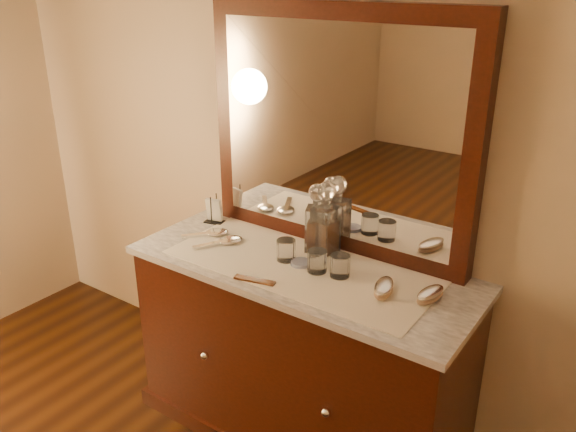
{
  "coord_description": "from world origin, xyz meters",
  "views": [
    {
      "loc": [
        1.18,
        0.18,
        1.96
      ],
      "look_at": [
        0.0,
        1.85,
        1.1
      ],
      "focal_mm": 36.95,
      "sensor_mm": 36.0,
      "label": 1
    }
  ],
  "objects_px": {
    "dresser_cabinet": "(301,355)",
    "decanter_right": "(326,225)",
    "mirror_frame": "(337,132)",
    "brush_near": "(384,288)",
    "napkin_rack": "(214,212)",
    "hand_mirror_outer": "(213,233)",
    "brush_far": "(430,295)",
    "hand_mirror_inner": "(226,241)",
    "decanter_left": "(317,225)",
    "comb": "(255,280)",
    "pin_dish": "(301,263)"
  },
  "relations": [
    {
      "from": "napkin_rack",
      "to": "decanter_right",
      "type": "relative_size",
      "value": 0.44
    },
    {
      "from": "brush_near",
      "to": "decanter_right",
      "type": "bearing_deg",
      "value": 153.94
    },
    {
      "from": "comb",
      "to": "brush_near",
      "type": "bearing_deg",
      "value": 10.91
    },
    {
      "from": "napkin_rack",
      "to": "brush_near",
      "type": "distance_m",
      "value": 0.97
    },
    {
      "from": "pin_dish",
      "to": "decanter_right",
      "type": "xyz_separation_m",
      "value": [
        0.01,
        0.17,
        0.11
      ]
    },
    {
      "from": "mirror_frame",
      "to": "napkin_rack",
      "type": "distance_m",
      "value": 0.74
    },
    {
      "from": "brush_far",
      "to": "decanter_right",
      "type": "bearing_deg",
      "value": 166.66
    },
    {
      "from": "hand_mirror_outer",
      "to": "dresser_cabinet",
      "type": "bearing_deg",
      "value": -1.15
    },
    {
      "from": "mirror_frame",
      "to": "brush_near",
      "type": "xyz_separation_m",
      "value": [
        0.37,
        -0.26,
        -0.48
      ]
    },
    {
      "from": "decanter_right",
      "to": "hand_mirror_inner",
      "type": "distance_m",
      "value": 0.45
    },
    {
      "from": "dresser_cabinet",
      "to": "pin_dish",
      "type": "bearing_deg",
      "value": -108.56
    },
    {
      "from": "comb",
      "to": "hand_mirror_outer",
      "type": "distance_m",
      "value": 0.48
    },
    {
      "from": "napkin_rack",
      "to": "hand_mirror_outer",
      "type": "bearing_deg",
      "value": -50.99
    },
    {
      "from": "comb",
      "to": "napkin_rack",
      "type": "height_order",
      "value": "napkin_rack"
    },
    {
      "from": "hand_mirror_outer",
      "to": "hand_mirror_inner",
      "type": "distance_m",
      "value": 0.11
    },
    {
      "from": "napkin_rack",
      "to": "pin_dish",
      "type": "bearing_deg",
      "value": -12.81
    },
    {
      "from": "comb",
      "to": "brush_far",
      "type": "xyz_separation_m",
      "value": [
        0.6,
        0.26,
        0.02
      ]
    },
    {
      "from": "comb",
      "to": "decanter_right",
      "type": "xyz_separation_m",
      "value": [
        0.08,
        0.38,
        0.11
      ]
    },
    {
      "from": "brush_far",
      "to": "brush_near",
      "type": "bearing_deg",
      "value": -161.33
    },
    {
      "from": "dresser_cabinet",
      "to": "napkin_rack",
      "type": "bearing_deg",
      "value": 167.89
    },
    {
      "from": "brush_far",
      "to": "pin_dish",
      "type": "bearing_deg",
      "value": -175.49
    },
    {
      "from": "decanter_right",
      "to": "hand_mirror_inner",
      "type": "relative_size",
      "value": 1.37
    },
    {
      "from": "mirror_frame",
      "to": "brush_far",
      "type": "relative_size",
      "value": 7.77
    },
    {
      "from": "pin_dish",
      "to": "hand_mirror_inner",
      "type": "bearing_deg",
      "value": -177.61
    },
    {
      "from": "comb",
      "to": "decanter_right",
      "type": "distance_m",
      "value": 0.4
    },
    {
      "from": "comb",
      "to": "brush_near",
      "type": "height_order",
      "value": "brush_near"
    },
    {
      "from": "mirror_frame",
      "to": "hand_mirror_inner",
      "type": "bearing_deg",
      "value": -145.08
    },
    {
      "from": "decanter_right",
      "to": "brush_far",
      "type": "bearing_deg",
      "value": -13.34
    },
    {
      "from": "mirror_frame",
      "to": "decanter_left",
      "type": "relative_size",
      "value": 4.07
    },
    {
      "from": "pin_dish",
      "to": "brush_far",
      "type": "height_order",
      "value": "brush_far"
    },
    {
      "from": "pin_dish",
      "to": "comb",
      "type": "xyz_separation_m",
      "value": [
        -0.07,
        -0.21,
        -0.0
      ]
    },
    {
      "from": "pin_dish",
      "to": "hand_mirror_inner",
      "type": "height_order",
      "value": "hand_mirror_inner"
    },
    {
      "from": "pin_dish",
      "to": "decanter_left",
      "type": "distance_m",
      "value": 0.19
    },
    {
      "from": "comb",
      "to": "brush_near",
      "type": "relative_size",
      "value": 1.01
    },
    {
      "from": "mirror_frame",
      "to": "brush_far",
      "type": "height_order",
      "value": "mirror_frame"
    },
    {
      "from": "dresser_cabinet",
      "to": "comb",
      "type": "distance_m",
      "value": 0.5
    },
    {
      "from": "napkin_rack",
      "to": "decanter_left",
      "type": "distance_m",
      "value": 0.56
    },
    {
      "from": "dresser_cabinet",
      "to": "brush_far",
      "type": "xyz_separation_m",
      "value": [
        0.53,
        0.04,
        0.46
      ]
    },
    {
      "from": "napkin_rack",
      "to": "mirror_frame",
      "type": "bearing_deg",
      "value": 11.7
    },
    {
      "from": "decanter_right",
      "to": "hand_mirror_inner",
      "type": "xyz_separation_m",
      "value": [
        -0.39,
        -0.18,
        -0.11
      ]
    },
    {
      "from": "mirror_frame",
      "to": "brush_near",
      "type": "relative_size",
      "value": 7.38
    },
    {
      "from": "mirror_frame",
      "to": "pin_dish",
      "type": "xyz_separation_m",
      "value": [
        -0.0,
        -0.25,
        -0.49
      ]
    },
    {
      "from": "dresser_cabinet",
      "to": "hand_mirror_outer",
      "type": "relative_size",
      "value": 7.15
    },
    {
      "from": "decanter_left",
      "to": "dresser_cabinet",
      "type": "bearing_deg",
      "value": -80.13
    },
    {
      "from": "dresser_cabinet",
      "to": "brush_near",
      "type": "relative_size",
      "value": 8.61
    },
    {
      "from": "pin_dish",
      "to": "comb",
      "type": "relative_size",
      "value": 0.5
    },
    {
      "from": "decanter_left",
      "to": "hand_mirror_inner",
      "type": "bearing_deg",
      "value": -154.41
    },
    {
      "from": "dresser_cabinet",
      "to": "decanter_right",
      "type": "bearing_deg",
      "value": 86.07
    },
    {
      "from": "hand_mirror_inner",
      "to": "brush_far",
      "type": "bearing_deg",
      "value": 3.63
    },
    {
      "from": "comb",
      "to": "brush_near",
      "type": "xyz_separation_m",
      "value": [
        0.44,
        0.2,
        0.02
      ]
    }
  ]
}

